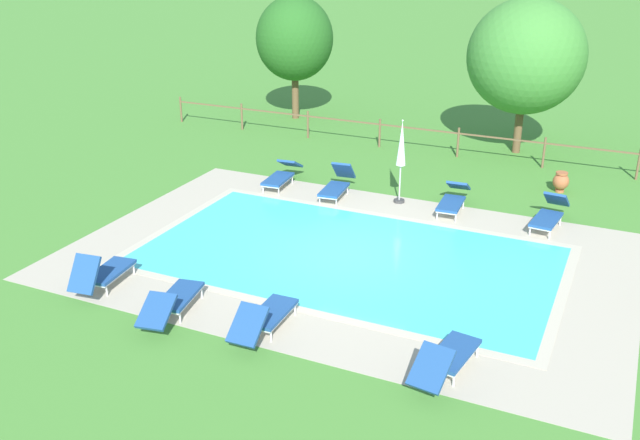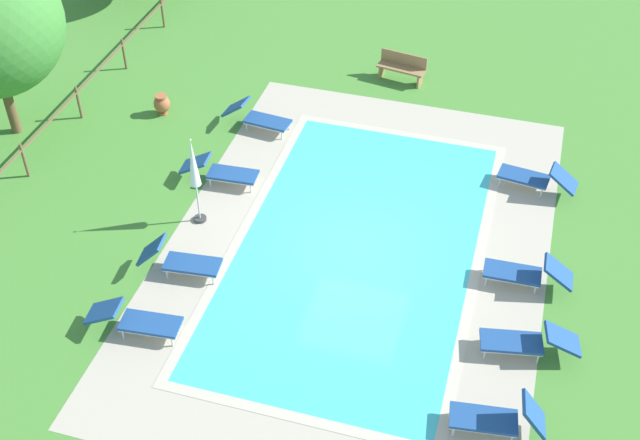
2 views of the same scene
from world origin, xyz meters
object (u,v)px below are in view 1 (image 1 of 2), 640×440
object	(u,v)px
tree_centre	(526,57)
sun_lounger_north_end	(337,184)
sun_lounger_north_far	(265,316)
sun_lounger_south_far	(549,214)
sun_lounger_south_near_corner	(282,175)
sun_lounger_north_near_steps	(453,199)
sun_lounger_north_mid	(447,357)
patio_umbrella_closed_row_west	(401,149)
tree_west_mid	(295,39)
terracotta_urn_near_fence	(561,181)
sun_lounger_south_mid	(173,300)
sun_lounger_south_end	(103,272)

from	to	relation	value
tree_centre	sun_lounger_north_end	bearing A→B (deg)	-120.40
sun_lounger_north_far	sun_lounger_south_far	xyz separation A→B (m)	(4.28, 7.94, -0.00)
sun_lounger_north_far	sun_lounger_south_near_corner	distance (m)	8.72
sun_lounger_north_near_steps	sun_lounger_north_end	xyz separation A→B (m)	(-3.45, -0.33, 0.03)
sun_lounger_north_mid	sun_lounger_south_near_corner	bearing A→B (deg)	133.64
sun_lounger_north_mid	patio_umbrella_closed_row_west	distance (m)	8.78
tree_west_mid	patio_umbrella_closed_row_west	bearing A→B (deg)	-46.62
sun_lounger_south_far	tree_centre	xyz separation A→B (m)	(-2.07, 6.62, 3.02)
sun_lounger_north_far	patio_umbrella_closed_row_west	world-z (taller)	patio_umbrella_closed_row_west
tree_centre	sun_lounger_south_far	bearing A→B (deg)	-72.61
sun_lounger_north_near_steps	sun_lounger_north_end	distance (m)	3.47
sun_lounger_north_mid	terracotta_urn_near_fence	bearing A→B (deg)	87.02
sun_lounger_north_end	sun_lounger_north_near_steps	bearing A→B (deg)	5.45
sun_lounger_south_far	tree_centre	distance (m)	7.56
sun_lounger_north_near_steps	sun_lounger_south_mid	xyz separation A→B (m)	(-3.69, -8.23, -0.00)
terracotta_urn_near_fence	patio_umbrella_closed_row_west	bearing A→B (deg)	-145.20
sun_lounger_south_near_corner	tree_centre	world-z (taller)	tree_centre
sun_lounger_south_far	sun_lounger_south_mid	bearing A→B (deg)	-127.85
tree_west_mid	sun_lounger_north_far	bearing A→B (deg)	-65.34
sun_lounger_south_near_corner	patio_umbrella_closed_row_west	world-z (taller)	patio_umbrella_closed_row_west
sun_lounger_south_end	sun_lounger_south_far	bearing A→B (deg)	42.74
sun_lounger_north_near_steps	tree_west_mid	bearing A→B (deg)	139.11
sun_lounger_south_near_corner	patio_umbrella_closed_row_west	xyz separation A→B (m)	(3.81, 0.15, 1.28)
tree_centre	patio_umbrella_closed_row_west	bearing A→B (deg)	-108.32
sun_lounger_south_far	tree_west_mid	bearing A→B (deg)	146.04
terracotta_urn_near_fence	sun_lounger_north_near_steps	bearing A→B (deg)	-131.73
sun_lounger_south_far	tree_west_mid	world-z (taller)	tree_west_mid
sun_lounger_north_far	tree_centre	world-z (taller)	tree_centre
patio_umbrella_closed_row_west	tree_centre	distance (m)	7.12
sun_lounger_south_mid	tree_west_mid	world-z (taller)	tree_west_mid
sun_lounger_south_near_corner	sun_lounger_south_mid	world-z (taller)	sun_lounger_south_mid
sun_lounger_north_near_steps	sun_lounger_south_near_corner	size ratio (longest dim) A/B	0.99
sun_lounger_north_far	terracotta_urn_near_fence	world-z (taller)	sun_lounger_north_far
sun_lounger_north_far	sun_lounger_north_end	distance (m)	7.91
sun_lounger_south_far	sun_lounger_south_end	distance (m)	11.51
sun_lounger_north_end	tree_west_mid	size ratio (longest dim) A/B	0.39
terracotta_urn_near_fence	tree_centre	world-z (taller)	tree_centre
sun_lounger_north_mid	sun_lounger_north_end	size ratio (longest dim) A/B	1.05
sun_lounger_north_end	tree_west_mid	bearing A→B (deg)	124.00
patio_umbrella_closed_row_west	terracotta_urn_near_fence	world-z (taller)	patio_umbrella_closed_row_west
sun_lounger_north_mid	sun_lounger_south_near_corner	world-z (taller)	sun_lounger_north_mid
sun_lounger_north_far	sun_lounger_south_near_corner	world-z (taller)	sun_lounger_north_far
sun_lounger_south_near_corner	terracotta_urn_near_fence	size ratio (longest dim) A/B	3.34
patio_umbrella_closed_row_west	sun_lounger_north_near_steps	bearing A→B (deg)	0.48
terracotta_urn_near_fence	tree_centre	distance (m)	5.16
sun_lounger_south_far	sun_lounger_north_mid	bearing A→B (deg)	-94.68
sun_lounger_north_near_steps	sun_lounger_north_mid	world-z (taller)	sun_lounger_north_mid
sun_lounger_north_near_steps	sun_lounger_south_mid	size ratio (longest dim) A/B	0.98
terracotta_urn_near_fence	sun_lounger_south_mid	bearing A→B (deg)	-119.37
sun_lounger_south_near_corner	terracotta_urn_near_fence	xyz separation A→B (m)	(7.97, 3.04, -0.01)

